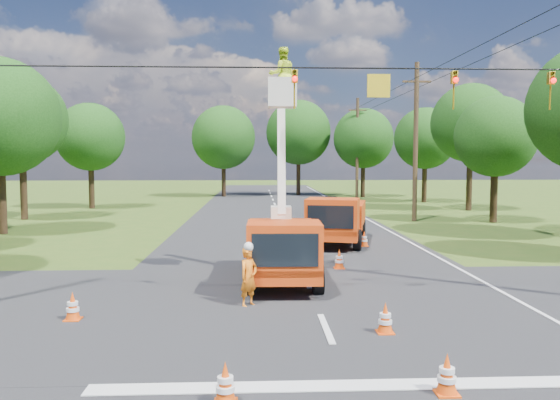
{
  "coord_description": "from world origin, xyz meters",
  "views": [
    {
      "loc": [
        -1.6,
        -12.26,
        3.94
      ],
      "look_at": [
        -0.82,
        5.59,
        2.6
      ],
      "focal_mm": 35.0,
      "sensor_mm": 36.0,
      "label": 1
    }
  ],
  "objects_px": {
    "tree_left_f": "(90,137)",
    "ground_worker": "(249,277)",
    "distant_car": "(331,205)",
    "tree_far_b": "(299,133)",
    "bucket_truck": "(282,232)",
    "pole_right_far": "(357,147)",
    "second_truck": "(337,219)",
    "traffic_cone_2": "(339,259)",
    "tree_right_d": "(471,123)",
    "tree_right_e": "(425,139)",
    "traffic_cone_1": "(447,375)",
    "traffic_cone_4": "(73,307)",
    "tree_right_c": "(496,137)",
    "tree_far_a": "(223,137)",
    "tree_far_c": "(363,139)",
    "traffic_cone_7": "(343,226)",
    "traffic_cone_0": "(225,384)",
    "pole_right_mid": "(416,141)",
    "tree_left_e": "(21,120)",
    "traffic_cone_3": "(364,239)",
    "traffic_cone_8": "(385,319)"
  },
  "relations": [
    {
      "from": "tree_left_f",
      "to": "ground_worker",
      "type": "bearing_deg",
      "value": -66.51
    },
    {
      "from": "distant_car",
      "to": "tree_far_b",
      "type": "relative_size",
      "value": 0.38
    },
    {
      "from": "bucket_truck",
      "to": "pole_right_far",
      "type": "relative_size",
      "value": 0.75
    },
    {
      "from": "second_truck",
      "to": "traffic_cone_2",
      "type": "height_order",
      "value": "second_truck"
    },
    {
      "from": "tree_right_d",
      "to": "tree_right_e",
      "type": "bearing_deg",
      "value": 97.13
    },
    {
      "from": "traffic_cone_1",
      "to": "traffic_cone_4",
      "type": "distance_m",
      "value": 8.88
    },
    {
      "from": "pole_right_far",
      "to": "tree_right_c",
      "type": "bearing_deg",
      "value": -77.38
    },
    {
      "from": "tree_far_a",
      "to": "traffic_cone_4",
      "type": "bearing_deg",
      "value": -91.4
    },
    {
      "from": "traffic_cone_1",
      "to": "tree_right_e",
      "type": "xyz_separation_m",
      "value": [
        12.24,
        40.56,
        5.45
      ]
    },
    {
      "from": "traffic_cone_1",
      "to": "tree_left_f",
      "type": "distance_m",
      "value": 39.51
    },
    {
      "from": "pole_right_far",
      "to": "tree_far_a",
      "type": "distance_m",
      "value": 13.87
    },
    {
      "from": "tree_far_b",
      "to": "tree_far_c",
      "type": "bearing_deg",
      "value": -24.78
    },
    {
      "from": "second_truck",
      "to": "traffic_cone_7",
      "type": "height_order",
      "value": "second_truck"
    },
    {
      "from": "traffic_cone_1",
      "to": "traffic_cone_0",
      "type": "bearing_deg",
      "value": -176.62
    },
    {
      "from": "pole_right_mid",
      "to": "tree_far_a",
      "type": "distance_m",
      "value": 26.69
    },
    {
      "from": "distant_car",
      "to": "tree_right_c",
      "type": "relative_size",
      "value": 0.5
    },
    {
      "from": "traffic_cone_7",
      "to": "tree_far_b",
      "type": "relative_size",
      "value": 0.07
    },
    {
      "from": "traffic_cone_0",
      "to": "tree_right_c",
      "type": "xyz_separation_m",
      "value": [
        15.3,
        24.78,
        4.95
      ]
    },
    {
      "from": "tree_right_e",
      "to": "tree_far_b",
      "type": "xyz_separation_m",
      "value": [
        -10.8,
        10.0,
        1.0
      ]
    },
    {
      "from": "tree_right_e",
      "to": "bucket_truck",
      "type": "bearing_deg",
      "value": -114.5
    },
    {
      "from": "traffic_cone_1",
      "to": "traffic_cone_7",
      "type": "bearing_deg",
      "value": 85.7
    },
    {
      "from": "tree_left_e",
      "to": "pole_right_mid",
      "type": "bearing_deg",
      "value": -4.52
    },
    {
      "from": "distant_car",
      "to": "bucket_truck",
      "type": "bearing_deg",
      "value": -99.1
    },
    {
      "from": "traffic_cone_3",
      "to": "pole_right_far",
      "type": "bearing_deg",
      "value": 80.1
    },
    {
      "from": "traffic_cone_0",
      "to": "tree_left_e",
      "type": "bearing_deg",
      "value": 117.88
    },
    {
      "from": "tree_right_e",
      "to": "tree_left_f",
      "type": "bearing_deg",
      "value": -170.08
    },
    {
      "from": "tree_left_f",
      "to": "tree_right_e",
      "type": "bearing_deg",
      "value": 9.92
    },
    {
      "from": "tree_far_b",
      "to": "tree_far_c",
      "type": "height_order",
      "value": "tree_far_b"
    },
    {
      "from": "distant_car",
      "to": "traffic_cone_2",
      "type": "height_order",
      "value": "distant_car"
    },
    {
      "from": "traffic_cone_8",
      "to": "tree_right_c",
      "type": "height_order",
      "value": "tree_right_c"
    },
    {
      "from": "tree_right_e",
      "to": "ground_worker",
      "type": "bearing_deg",
      "value": -114.11
    },
    {
      "from": "bucket_truck",
      "to": "tree_right_e",
      "type": "distance_m",
      "value": 35.37
    },
    {
      "from": "pole_right_far",
      "to": "tree_right_c",
      "type": "height_order",
      "value": "pole_right_far"
    },
    {
      "from": "tree_far_a",
      "to": "tree_far_b",
      "type": "xyz_separation_m",
      "value": [
        8.0,
        2.0,
        0.62
      ]
    },
    {
      "from": "traffic_cone_0",
      "to": "traffic_cone_7",
      "type": "xyz_separation_m",
      "value": [
        5.19,
        20.45,
        0.0
      ]
    },
    {
      "from": "ground_worker",
      "to": "traffic_cone_1",
      "type": "height_order",
      "value": "ground_worker"
    },
    {
      "from": "traffic_cone_7",
      "to": "tree_far_b",
      "type": "bearing_deg",
      "value": 90.16
    },
    {
      "from": "pole_right_far",
      "to": "tree_right_c",
      "type": "xyz_separation_m",
      "value": [
        4.7,
        -21.0,
        0.21
      ]
    },
    {
      "from": "traffic_cone_7",
      "to": "tree_right_c",
      "type": "xyz_separation_m",
      "value": [
        10.12,
        4.33,
        4.95
      ]
    },
    {
      "from": "traffic_cone_4",
      "to": "tree_far_b",
      "type": "bearing_deg",
      "value": 78.85
    },
    {
      "from": "traffic_cone_4",
      "to": "traffic_cone_8",
      "type": "distance_m",
      "value": 7.49
    },
    {
      "from": "bucket_truck",
      "to": "tree_right_e",
      "type": "xyz_separation_m",
      "value": [
        14.56,
        31.95,
        4.18
      ]
    },
    {
      "from": "traffic_cone_0",
      "to": "tree_right_d",
      "type": "distance_m",
      "value": 37.42
    },
    {
      "from": "tree_far_b",
      "to": "tree_far_c",
      "type": "xyz_separation_m",
      "value": [
        6.5,
        -3.0,
        -0.75
      ]
    },
    {
      "from": "second_truck",
      "to": "bucket_truck",
      "type": "bearing_deg",
      "value": -96.74
    },
    {
      "from": "bucket_truck",
      "to": "traffic_cone_7",
      "type": "height_order",
      "value": "bucket_truck"
    },
    {
      "from": "bucket_truck",
      "to": "traffic_cone_1",
      "type": "xyz_separation_m",
      "value": [
        2.33,
        -8.61,
        -1.27
      ]
    },
    {
      "from": "traffic_cone_3",
      "to": "distant_car",
      "type": "bearing_deg",
      "value": 87.85
    },
    {
      "from": "tree_right_d",
      "to": "tree_far_a",
      "type": "bearing_deg",
      "value": 141.06
    },
    {
      "from": "distant_car",
      "to": "tree_right_e",
      "type": "distance_m",
      "value": 15.31
    }
  ]
}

